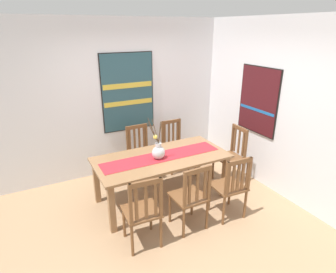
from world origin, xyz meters
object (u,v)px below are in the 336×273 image
Objects in this scene: chair_0 at (232,155)px; centerpiece_vase at (158,151)px; dining_table at (162,162)px; chair_4 at (140,152)px; chair_2 at (191,196)px; chair_1 at (143,211)px; painting_on_side_wall at (258,101)px; chair_5 at (174,144)px; painting_on_back_wall at (128,92)px; chair_3 at (231,186)px.

centerpiece_vase is at bearing -179.29° from chair_0.
dining_table is 0.82m from chair_4.
chair_2 is (0.10, -0.75, -0.36)m from centerpiece_vase.
centerpiece_vase is at bearing 52.99° from chair_1.
dining_table is 2.09× the size of chair_4.
painting_on_side_wall is at bearing 16.86° from chair_1.
chair_5 is at bearing 3.17° from chair_4.
chair_4 is 1.06m from painting_on_back_wall.
painting_on_side_wall is at bearing -2.83° from dining_table.
painting_on_side_wall is (1.76, -0.89, 0.91)m from chair_4.
chair_0 is 1.50m from chair_2.
centerpiece_vase is at bearing -147.40° from dining_table.
chair_2 reaches higher than dining_table.
centerpiece_vase is 0.84m from chair_2.
centerpiece_vase reaches higher than chair_1.
chair_0 is at bearing 0.71° from centerpiece_vase.
chair_1 is 1.06× the size of chair_5.
chair_1 is 0.89× the size of painting_on_side_wall.
painting_on_side_wall reaches higher than chair_5.
dining_table is 2.02× the size of chair_1.
chair_0 is 1.08m from chair_5.
dining_table is 3.19× the size of centerpiece_vase.
chair_4 is 2.17m from painting_on_side_wall.
centerpiece_vase reaches higher than chair_3.
chair_3 is 0.87× the size of painting_on_side_wall.
chair_1 is at bearing -106.57° from painting_on_back_wall.
chair_2 is at bearing -111.67° from chair_5.
chair_4 is at bearing 153.03° from painting_on_side_wall.
dining_table is 1.44× the size of painting_on_back_wall.
chair_3 is at bearing -1.36° from chair_1.
chair_3 is (-0.67, -0.81, 0.00)m from chair_0.
painting_on_back_wall is (-0.01, 0.45, 0.96)m from chair_4.
painting_on_side_wall is (1.74, -0.09, 0.77)m from dining_table.
chair_2 is 1.00× the size of chair_3.
chair_5 is at bearing 49.78° from centerpiece_vase.
dining_table is 2.07× the size of chair_2.
chair_1 reaches higher than chair_3.
chair_4 is 0.69× the size of painting_on_back_wall.
chair_5 is at bearing 51.22° from chair_1.
chair_5 is at bearing -30.02° from painting_on_back_wall.
centerpiece_vase is at bearing 178.79° from painting_on_side_wall.
dining_table is 0.24m from centerpiece_vase.
centerpiece_vase is at bearing -93.70° from chair_4.
chair_5 is (0.04, 1.69, -0.01)m from chair_3.
chair_3 is (0.62, -0.05, 0.01)m from chair_2.
chair_5 is at bearing 68.33° from chair_2.
chair_3 is 1.01× the size of chair_4.
dining_table is at bearing -88.62° from chair_4.
centerpiece_vase is 1.44m from painting_on_back_wall.
chair_5 is (0.68, 0.85, -0.15)m from dining_table.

